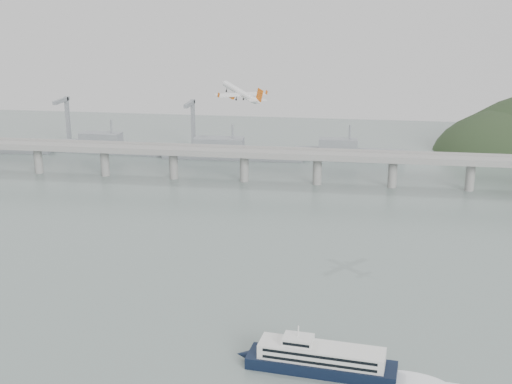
# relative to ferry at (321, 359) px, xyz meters

# --- Properties ---
(ground) EXTENTS (900.00, 900.00, 0.00)m
(ground) POSITION_rel_ferry_xyz_m (-36.70, 37.22, -4.35)
(ground) COLOR slate
(ground) RESTS_ON ground
(bridge) EXTENTS (800.00, 22.00, 23.90)m
(bridge) POSITION_rel_ferry_xyz_m (-37.85, 237.22, 13.30)
(bridge) COLOR gray
(bridge) RESTS_ON ground
(distant_fleet) EXTENTS (453.00, 60.90, 40.00)m
(distant_fleet) POSITION_rel_ferry_xyz_m (-192.06, 302.30, 1.87)
(distant_fleet) COLOR slate
(distant_fleet) RESTS_ON ground
(ferry) EXTENTS (85.05, 21.29, 16.05)m
(ferry) POSITION_rel_ferry_xyz_m (0.00, 0.00, 0.00)
(ferry) COLOR black
(ferry) RESTS_ON ground
(airliner) EXTENTS (27.67, 26.59, 10.80)m
(airliner) POSITION_rel_ferry_xyz_m (-49.50, 126.44, 72.81)
(airliner) COLOR white
(airliner) RESTS_ON ground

